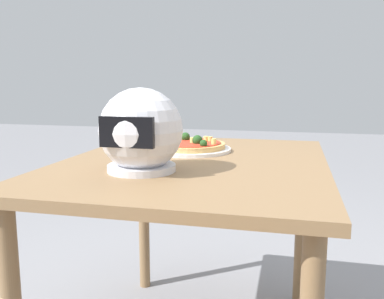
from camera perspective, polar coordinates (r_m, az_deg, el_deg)
name	(u,v)px	position (r m, az deg, el deg)	size (l,w,h in m)	color
dining_table	(195,186)	(1.41, 0.40, -5.01)	(0.85, 1.09, 0.74)	olive
pizza_plate	(189,149)	(1.57, -0.36, 0.03)	(0.31, 0.31, 0.01)	white
pizza	(189,144)	(1.56, -0.36, 0.71)	(0.27, 0.27, 0.05)	tan
motorcycle_helmet	(141,132)	(1.21, -7.00, 2.40)	(0.24, 0.24, 0.24)	silver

